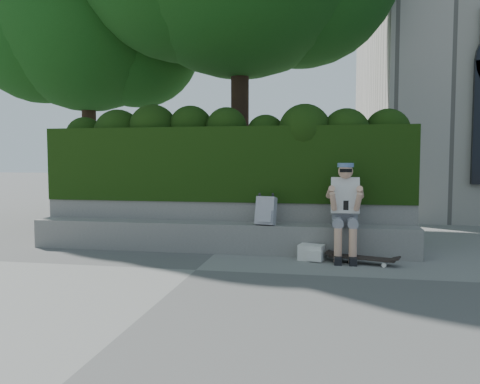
% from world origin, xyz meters
% --- Properties ---
extents(ground, '(80.00, 80.00, 0.00)m').
position_xyz_m(ground, '(0.00, 0.00, 0.00)').
color(ground, slate).
rests_on(ground, ground).
extents(bench_ledge, '(6.00, 0.45, 0.45)m').
position_xyz_m(bench_ledge, '(0.00, 1.25, 0.23)').
color(bench_ledge, gray).
rests_on(bench_ledge, ground).
extents(planter_wall, '(6.00, 0.50, 0.75)m').
position_xyz_m(planter_wall, '(0.00, 1.73, 0.38)').
color(planter_wall, gray).
rests_on(planter_wall, ground).
extents(hedge, '(6.00, 1.00, 1.20)m').
position_xyz_m(hedge, '(0.00, 1.95, 1.35)').
color(hedge, black).
rests_on(hedge, planter_wall).
extents(tree_right, '(4.45, 4.45, 7.04)m').
position_xyz_m(tree_right, '(-4.03, 4.82, 4.81)').
color(tree_right, black).
rests_on(tree_right, ground).
extents(person, '(0.40, 0.76, 1.38)m').
position_xyz_m(person, '(1.92, 1.07, 0.75)').
color(person, gray).
rests_on(person, ground).
extents(skateboard, '(0.91, 0.46, 0.09)m').
position_xyz_m(skateboard, '(2.15, 0.77, 0.08)').
color(skateboard, black).
rests_on(skateboard, ground).
extents(backpack_plaid, '(0.31, 0.21, 0.42)m').
position_xyz_m(backpack_plaid, '(0.77, 1.15, 0.66)').
color(backpack_plaid, silver).
rests_on(backpack_plaid, bench_ledge).
extents(backpack_ground, '(0.39, 0.32, 0.22)m').
position_xyz_m(backpack_ground, '(1.46, 0.88, 0.11)').
color(backpack_ground, silver).
rests_on(backpack_ground, ground).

